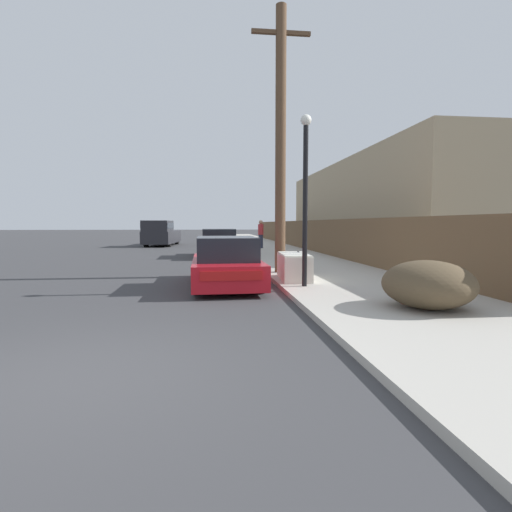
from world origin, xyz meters
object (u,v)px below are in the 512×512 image
object	(u,v)px
pedestrian	(261,234)
pickup_truck	(161,233)
brush_pile	(428,284)
street_lamp	(305,186)
parked_sports_car_red	(226,264)
car_parked_mid	(218,244)
utility_pole	(281,139)
discarded_fridge	(294,266)

from	to	relation	value
pedestrian	pickup_truck	bearing A→B (deg)	140.96
pickup_truck	brush_pile	size ratio (longest dim) A/B	3.52
street_lamp	parked_sports_car_red	bearing A→B (deg)	151.92
car_parked_mid	utility_pole	distance (m)	8.60
car_parked_mid	brush_pile	world-z (taller)	car_parked_mid
car_parked_mid	brush_pile	distance (m)	13.68
utility_pole	brush_pile	world-z (taller)	utility_pole
parked_sports_car_red	street_lamp	size ratio (longest dim) A/B	1.04
pedestrian	brush_pile	bearing A→B (deg)	-87.82
discarded_fridge	street_lamp	size ratio (longest dim) A/B	0.45
utility_pole	brush_pile	distance (m)	6.94
parked_sports_car_red	brush_pile	world-z (taller)	parked_sports_car_red
brush_pile	utility_pole	bearing A→B (deg)	106.71
parked_sports_car_red	street_lamp	world-z (taller)	street_lamp
pickup_truck	street_lamp	size ratio (longest dim) A/B	1.46
discarded_fridge	pickup_truck	size ratio (longest dim) A/B	0.31
pedestrian	car_parked_mid	bearing A→B (deg)	-119.59
car_parked_mid	pickup_truck	world-z (taller)	pickup_truck
car_parked_mid	utility_pole	size ratio (longest dim) A/B	0.55
pickup_truck	pedestrian	size ratio (longest dim) A/B	3.43
utility_pole	car_parked_mid	bearing A→B (deg)	102.99
car_parked_mid	pickup_truck	xyz separation A→B (m)	(-4.02, 10.35, 0.28)
car_parked_mid	utility_pole	bearing A→B (deg)	-78.05
discarded_fridge	utility_pole	distance (m)	4.11
parked_sports_car_red	brush_pile	distance (m)	5.10
parked_sports_car_red	brush_pile	size ratio (longest dim) A/B	2.50
discarded_fridge	pickup_truck	bearing A→B (deg)	110.33
discarded_fridge	parked_sports_car_red	bearing A→B (deg)	-169.28
car_parked_mid	street_lamp	xyz separation A→B (m)	(1.85, -10.49, 1.88)
brush_pile	pickup_truck	bearing A→B (deg)	107.56
pedestrian	utility_pole	bearing A→B (deg)	-94.59
utility_pole	pedestrian	xyz separation A→B (m)	(1.00, 12.47, -3.22)
pickup_truck	utility_pole	xyz separation A→B (m)	(5.78, -17.97, 3.31)
street_lamp	brush_pile	bearing A→B (deg)	-59.88
discarded_fridge	brush_pile	xyz separation A→B (m)	(1.60, -3.98, 0.08)
pickup_truck	brush_pile	bearing A→B (deg)	112.09
discarded_fridge	parked_sports_car_red	world-z (taller)	parked_sports_car_red
parked_sports_car_red	pedestrian	bearing A→B (deg)	78.14
car_parked_mid	street_lamp	size ratio (longest dim) A/B	1.07
utility_pole	street_lamp	size ratio (longest dim) A/B	1.97
discarded_fridge	street_lamp	world-z (taller)	street_lamp
parked_sports_car_red	street_lamp	bearing A→B (deg)	-28.99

